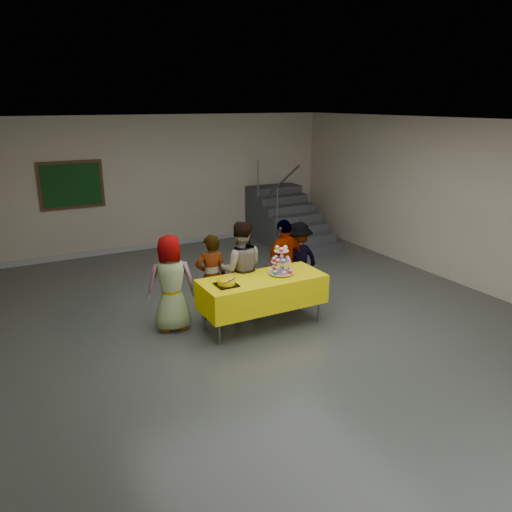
{
  "coord_description": "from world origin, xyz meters",
  "views": [
    {
      "loc": [
        -3.5,
        -6.0,
        3.27
      ],
      "look_at": [
        -0.14,
        0.31,
        1.05
      ],
      "focal_mm": 35.0,
      "sensor_mm": 36.0,
      "label": 1
    }
  ],
  "objects": [
    {
      "name": "bake_table",
      "position": [
        -0.14,
        0.11,
        0.56
      ],
      "size": [
        1.88,
        0.78,
        0.77
      ],
      "color": "#595960",
      "rests_on": "ground"
    },
    {
      "name": "schoolchild_c",
      "position": [
        -0.24,
        0.63,
        0.76
      ],
      "size": [
        0.9,
        0.81,
        1.53
      ],
      "primitive_type": "imported",
      "rotation": [
        0.0,
        0.0,
        2.77
      ],
      "color": "slate",
      "rests_on": "ground"
    },
    {
      "name": "staircase",
      "position": [
        2.7,
        4.13,
        0.49
      ],
      "size": [
        1.3,
        2.4,
        2.04
      ],
      "color": "#424447",
      "rests_on": "ground"
    },
    {
      "name": "noticeboard",
      "position": [
        -2.02,
        4.96,
        1.6
      ],
      "size": [
        1.3,
        0.05,
        1.0
      ],
      "color": "#472B16",
      "rests_on": "ground"
    },
    {
      "name": "schoolchild_b",
      "position": [
        -0.69,
        0.73,
        0.68
      ],
      "size": [
        0.54,
        0.4,
        1.35
      ],
      "primitive_type": "imported",
      "rotation": [
        0.0,
        0.0,
        2.98
      ],
      "color": "slate",
      "rests_on": "ground"
    },
    {
      "name": "bear_cake",
      "position": [
        -0.75,
        0.06,
        0.83
      ],
      "size": [
        0.32,
        0.36,
        0.12
      ],
      "color": "black",
      "rests_on": "bake_table"
    },
    {
      "name": "schoolchild_a",
      "position": [
        -1.37,
        0.63,
        0.72
      ],
      "size": [
        0.78,
        0.59,
        1.45
      ],
      "primitive_type": "imported",
      "rotation": [
        0.0,
        0.0,
        2.95
      ],
      "color": "slate",
      "rests_on": "ground"
    },
    {
      "name": "schoolchild_e",
      "position": [
        0.97,
        0.87,
        0.66
      ],
      "size": [
        0.91,
        0.6,
        1.33
      ],
      "primitive_type": "imported",
      "rotation": [
        0.0,
        0.0,
        3.27
      ],
      "color": "slate",
      "rests_on": "ground"
    },
    {
      "name": "cupcake_stand",
      "position": [
        0.18,
        0.11,
        0.94
      ],
      "size": [
        0.38,
        0.38,
        0.44
      ],
      "color": "silver",
      "rests_on": "bake_table"
    },
    {
      "name": "schoolchild_d",
      "position": [
        0.59,
        0.68,
        0.73
      ],
      "size": [
        0.92,
        0.57,
        1.46
      ],
      "primitive_type": "imported",
      "rotation": [
        0.0,
        0.0,
        3.41
      ],
      "color": "slate",
      "rests_on": "ground"
    },
    {
      "name": "room_shell",
      "position": [
        0.0,
        0.02,
        2.13
      ],
      "size": [
        10.0,
        10.04,
        3.02
      ],
      "color": "#4C514C",
      "rests_on": "ground"
    }
  ]
}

